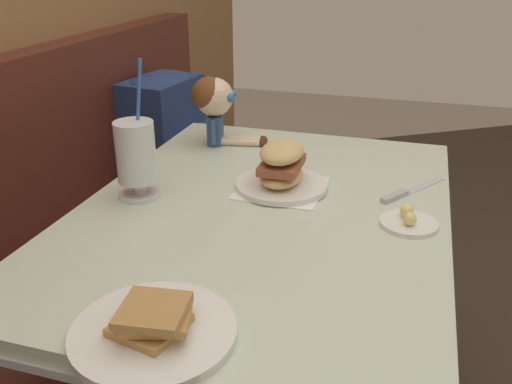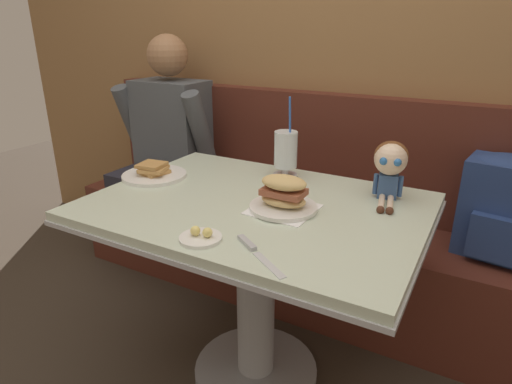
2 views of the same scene
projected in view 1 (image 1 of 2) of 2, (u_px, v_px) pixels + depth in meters
The scene contains 9 objects.
booth_bench at pixel (51, 310), 1.56m from camera, with size 2.60×0.48×1.00m.
diner_table at pixel (263, 281), 1.30m from camera, with size 1.11×0.81×0.74m.
toast_plate at pixel (154, 328), 0.81m from camera, with size 0.25×0.25×0.06m.
milkshake_glass at pixel (136, 156), 1.23m from camera, with size 0.10×0.10×0.32m.
sandwich_plate at pixel (282, 171), 1.30m from camera, with size 0.22×0.22×0.12m.
butter_saucer at pixel (409, 221), 1.14m from camera, with size 0.12×0.12×0.04m.
butter_knife at pixel (403, 193), 1.28m from camera, with size 0.21×0.15×0.01m.
seated_doll at pixel (214, 101), 1.57m from camera, with size 0.13×0.23×0.20m.
backpack at pixel (165, 124), 2.07m from camera, with size 0.32×0.28×0.41m.
Camera 1 is at (-1.06, -0.12, 1.27)m, focal length 38.45 mm.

